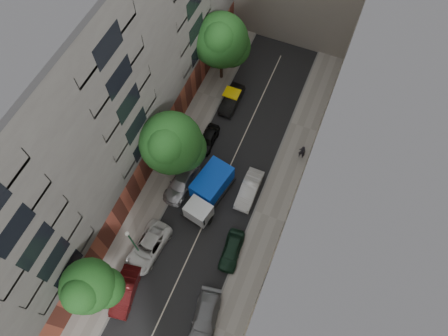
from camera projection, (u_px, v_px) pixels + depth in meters
The scene contains 20 objects.
ground at pixel (216, 196), 38.98m from camera, with size 120.00×120.00×0.00m, color #4C4C49.
road_surface at pixel (216, 196), 38.97m from camera, with size 8.00×44.00×0.02m, color black.
sidewalk_left at pixel (166, 177), 39.89m from camera, with size 3.00×44.00×0.15m, color gray.
sidewalk_right at pixel (269, 216), 37.93m from camera, with size 3.00×44.00×0.15m, color gray.
building_left at pixel (88, 99), 32.09m from camera, with size 8.00×44.00×20.00m, color #4B4946.
building_right at pixel (357, 194), 28.17m from camera, with size 8.00×44.00×20.00m, color #C3AF97.
tarp_truck at pixel (208, 191), 37.55m from camera, with size 3.53×6.46×2.80m.
car_left_1 at pixel (125, 291), 34.05m from camera, with size 1.56×4.49×1.48m, color #490E0F.
car_left_2 at pixel (148, 247), 35.87m from camera, with size 2.39×5.19×1.44m, color silver.
car_left_3 at pixel (182, 182), 38.89m from camera, with size 2.02×4.96×1.44m, color #B1B1B5.
car_left_4 at pixel (208, 139), 41.31m from camera, with size 1.51×3.76×1.28m, color black.
car_left_5 at pixel (232, 100), 43.58m from camera, with size 1.53×4.38×1.44m, color black.
car_right_1 at pixel (205, 319), 33.04m from camera, with size 2.01×4.94×1.43m, color slate.
car_right_2 at pixel (232, 250), 35.76m from camera, with size 1.63×4.04×1.38m, color black.
car_right_3 at pixel (249, 189), 38.51m from camera, with size 1.57×4.51×1.49m, color silver.
tree_near at pixel (89, 288), 29.53m from camera, with size 4.60×4.21×7.85m.
tree_mid at pixel (172, 145), 35.19m from camera, with size 5.89×5.70×8.45m.
tree_far at pixel (221, 42), 40.96m from camera, with size 5.91×5.73×8.45m.
lamp_post at pixel (132, 241), 33.09m from camera, with size 0.36×0.36×5.62m.
pedestrian at pixel (302, 152), 40.06m from camera, with size 0.69×0.45×1.90m, color black.
Camera 1 is at (6.72, -14.24, 35.77)m, focal length 32.00 mm.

